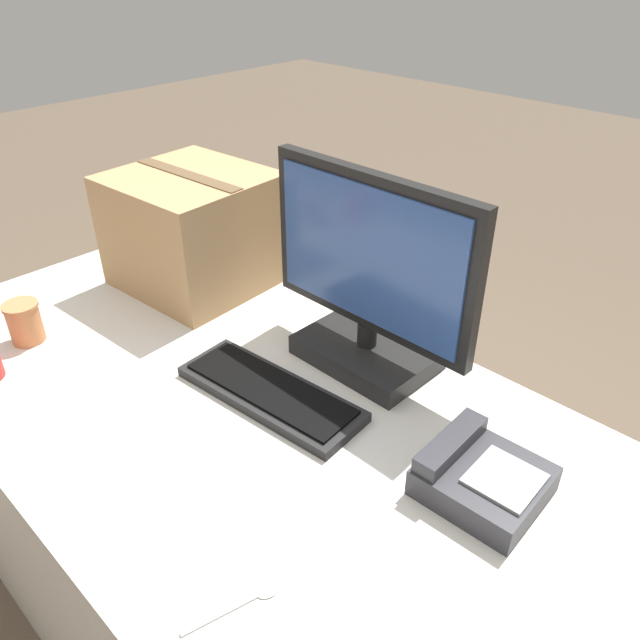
# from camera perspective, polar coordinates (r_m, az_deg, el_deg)

# --- Properties ---
(ground_plane) EXTENTS (12.00, 12.00, 0.00)m
(ground_plane) POSITION_cam_1_polar(r_m,az_deg,el_deg) (1.87, -4.79, -25.73)
(ground_plane) COLOR brown
(office_desk) EXTENTS (1.80, 0.90, 0.75)m
(office_desk) POSITION_cam_1_polar(r_m,az_deg,el_deg) (1.56, -5.44, -18.43)
(office_desk) COLOR beige
(office_desk) RESTS_ON ground_plane
(monitor) EXTENTS (0.51, 0.20, 0.44)m
(monitor) POSITION_cam_1_polar(r_m,az_deg,el_deg) (1.32, 4.49, 2.92)
(monitor) COLOR black
(monitor) RESTS_ON office_desk
(keyboard) EXTENTS (0.43, 0.18, 0.03)m
(keyboard) POSITION_cam_1_polar(r_m,az_deg,el_deg) (1.31, -4.60, -6.62)
(keyboard) COLOR black
(keyboard) RESTS_ON office_desk
(desk_phone) EXTENTS (0.20, 0.19, 0.08)m
(desk_phone) POSITION_cam_1_polar(r_m,az_deg,el_deg) (1.14, 14.47, -13.72)
(desk_phone) COLOR #2D2D33
(desk_phone) RESTS_ON office_desk
(paper_cup_left) EXTENTS (0.08, 0.08, 0.10)m
(paper_cup_left) POSITION_cam_1_polar(r_m,az_deg,el_deg) (1.61, -25.40, -0.18)
(paper_cup_left) COLOR #BC7547
(paper_cup_left) RESTS_ON office_desk
(spoon) EXTENTS (0.06, 0.15, 0.00)m
(spoon) POSITION_cam_1_polar(r_m,az_deg,el_deg) (1.00, -6.54, -24.07)
(spoon) COLOR silver
(spoon) RESTS_ON office_desk
(cardboard_box) EXTENTS (0.40, 0.38, 0.30)m
(cardboard_box) POSITION_cam_1_polar(r_m,az_deg,el_deg) (1.71, -11.46, 8.08)
(cardboard_box) COLOR tan
(cardboard_box) RESTS_ON office_desk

